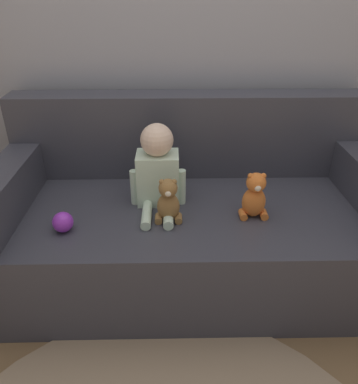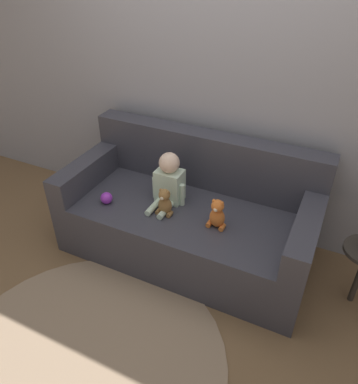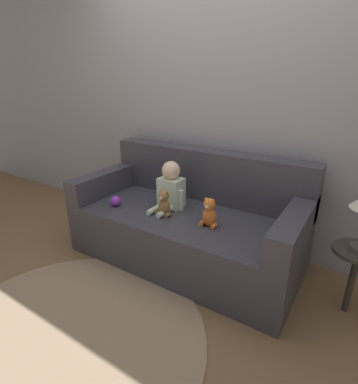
{
  "view_description": "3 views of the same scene",
  "coord_description": "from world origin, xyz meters",
  "px_view_note": "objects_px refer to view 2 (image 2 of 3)",
  "views": [
    {
      "loc": [
        -0.09,
        -1.58,
        1.39
      ],
      "look_at": [
        -0.06,
        -0.0,
        0.51
      ],
      "focal_mm": 35.0,
      "sensor_mm": 36.0,
      "label": 1
    },
    {
      "loc": [
        0.93,
        -2.05,
        2.11
      ],
      "look_at": [
        -0.03,
        -0.07,
        0.61
      ],
      "focal_mm": 35.0,
      "sensor_mm": 36.0,
      "label": 2
    },
    {
      "loc": [
        1.18,
        -1.92,
        1.49
      ],
      "look_at": [
        -0.05,
        -0.02,
        0.61
      ],
      "focal_mm": 28.0,
      "sensor_mm": 36.0,
      "label": 3
    }
  ],
  "objects_px": {
    "couch": "(190,216)",
    "person_baby": "(169,181)",
    "toy_ball": "(106,198)",
    "teddy_bear_brown": "(165,202)",
    "plush_toy_side": "(217,214)"
  },
  "relations": [
    {
      "from": "person_baby",
      "to": "teddy_bear_brown",
      "type": "xyz_separation_m",
      "value": [
        0.05,
        -0.16,
        -0.08
      ]
    },
    {
      "from": "couch",
      "to": "person_baby",
      "type": "bearing_deg",
      "value": -166.83
    },
    {
      "from": "toy_ball",
      "to": "couch",
      "type": "bearing_deg",
      "value": 26.18
    },
    {
      "from": "plush_toy_side",
      "to": "toy_ball",
      "type": "distance_m",
      "value": 0.86
    },
    {
      "from": "person_baby",
      "to": "teddy_bear_brown",
      "type": "distance_m",
      "value": 0.19
    },
    {
      "from": "teddy_bear_brown",
      "to": "plush_toy_side",
      "type": "bearing_deg",
      "value": 3.81
    },
    {
      "from": "teddy_bear_brown",
      "to": "plush_toy_side",
      "type": "distance_m",
      "value": 0.39
    },
    {
      "from": "couch",
      "to": "toy_ball",
      "type": "xyz_separation_m",
      "value": [
        -0.57,
        -0.28,
        0.18
      ]
    },
    {
      "from": "couch",
      "to": "teddy_bear_brown",
      "type": "bearing_deg",
      "value": -118.39
    },
    {
      "from": "plush_toy_side",
      "to": "teddy_bear_brown",
      "type": "bearing_deg",
      "value": -176.19
    },
    {
      "from": "toy_ball",
      "to": "teddy_bear_brown",
      "type": "bearing_deg",
      "value": 9.48
    },
    {
      "from": "couch",
      "to": "toy_ball",
      "type": "bearing_deg",
      "value": -153.82
    },
    {
      "from": "teddy_bear_brown",
      "to": "person_baby",
      "type": "bearing_deg",
      "value": 106.94
    },
    {
      "from": "person_baby",
      "to": "teddy_bear_brown",
      "type": "relative_size",
      "value": 1.89
    },
    {
      "from": "teddy_bear_brown",
      "to": "plush_toy_side",
      "type": "xyz_separation_m",
      "value": [
        0.39,
        0.03,
        0.01
      ]
    }
  ]
}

